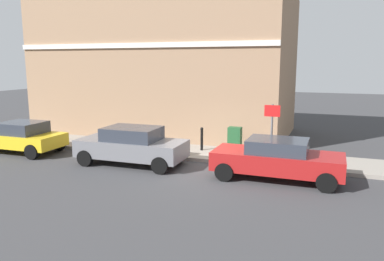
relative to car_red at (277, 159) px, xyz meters
The scene contains 9 objects.
ground 2.69m from the car_red, 79.49° to the left, with size 80.00×80.00×0.00m, color #38383A.
sidewalk 8.91m from the car_red, 74.06° to the left, with size 2.46×30.00×0.15m, color gray.
corner_building 10.79m from the car_red, 46.02° to the left, with size 7.16×13.84×7.51m.
car_red is the anchor object (origin of this frame).
car_grey 5.69m from the car_red, 90.42° to the left, with size 1.98×4.35×1.51m.
car_yellow 11.40m from the car_red, 90.08° to the left, with size 1.96×3.97×1.40m.
utility_cabinet 3.37m from the car_red, 40.06° to the left, with size 0.46×0.61×1.15m.
bollard_near_cabinet 4.56m from the car_red, 54.08° to the left, with size 0.14×0.14×1.04m.
street_sign 1.87m from the car_red, 16.47° to the left, with size 0.08×0.60×2.30m.
Camera 1 is at (-13.40, -4.29, 4.03)m, focal length 35.50 mm.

